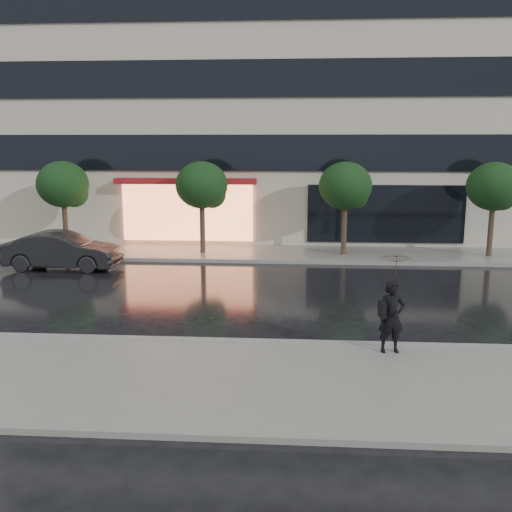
{
  "coord_description": "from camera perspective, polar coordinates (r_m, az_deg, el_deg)",
  "views": [
    {
      "loc": [
        0.95,
        -13.85,
        4.75
      ],
      "look_at": [
        -0.22,
        2.91,
        1.4
      ],
      "focal_mm": 40.0,
      "sensor_mm": 36.0,
      "label": 1
    }
  ],
  "objects": [
    {
      "name": "ground",
      "position": [
        14.67,
        0.06,
        -7.61
      ],
      "size": [
        120.0,
        120.0,
        0.0
      ],
      "primitive_type": "plane",
      "color": "black",
      "rests_on": "ground"
    },
    {
      "name": "tree_mid_west",
      "position": [
        24.27,
        -5.3,
        6.91
      ],
      "size": [
        2.2,
        2.2,
        3.99
      ],
      "color": "#33261C",
      "rests_on": "ground"
    },
    {
      "name": "tree_far_west",
      "position": [
        25.91,
        -18.6,
        6.65
      ],
      "size": [
        2.2,
        2.2,
        3.99
      ],
      "color": "#33261C",
      "rests_on": "ground"
    },
    {
      "name": "office_building",
      "position": [
        32.12,
        2.37,
        18.87
      ],
      "size": [
        30.0,
        12.76,
        18.0
      ],
      "color": "#B9B19D",
      "rests_on": "ground"
    },
    {
      "name": "curb_near",
      "position": [
        13.71,
        -0.23,
        -8.68
      ],
      "size": [
        60.0,
        0.25,
        0.14
      ],
      "primitive_type": "cube",
      "color": "gray",
      "rests_on": "ground"
    },
    {
      "name": "pedestrian_with_umbrella",
      "position": [
        12.95,
        13.66,
        -3.35
      ],
      "size": [
        0.98,
        0.99,
        2.24
      ],
      "rotation": [
        0.0,
        0.0,
        0.17
      ],
      "color": "black",
      "rests_on": "sidewalk_near"
    },
    {
      "name": "tree_mid_east",
      "position": [
        24.05,
        9.06,
        6.78
      ],
      "size": [
        2.2,
        2.2,
        3.99
      ],
      "color": "#33261C",
      "rests_on": "ground"
    },
    {
      "name": "parked_car",
      "position": [
        22.87,
        -18.82,
        0.51
      ],
      "size": [
        4.38,
        1.61,
        1.43
      ],
      "primitive_type": "imported",
      "rotation": [
        0.0,
        0.0,
        1.55
      ],
      "color": "black",
      "rests_on": "ground"
    },
    {
      "name": "sidewalk_near",
      "position": [
        11.63,
        -1.06,
        -12.5
      ],
      "size": [
        60.0,
        4.5,
        0.12
      ],
      "primitive_type": "cube",
      "color": "slate",
      "rests_on": "ground"
    },
    {
      "name": "tree_far_east",
      "position": [
        25.29,
        22.81,
        6.26
      ],
      "size": [
        2.2,
        2.2,
        3.99
      ],
      "color": "#33261C",
      "rests_on": "ground"
    },
    {
      "name": "sidewalk_far",
      "position": [
        24.57,
        1.69,
        0.27
      ],
      "size": [
        60.0,
        3.5,
        0.12
      ],
      "primitive_type": "cube",
      "color": "slate",
      "rests_on": "ground"
    },
    {
      "name": "curb_far",
      "position": [
        22.86,
        1.51,
        -0.54
      ],
      "size": [
        60.0,
        0.25,
        0.14
      ],
      "primitive_type": "cube",
      "color": "gray",
      "rests_on": "ground"
    }
  ]
}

